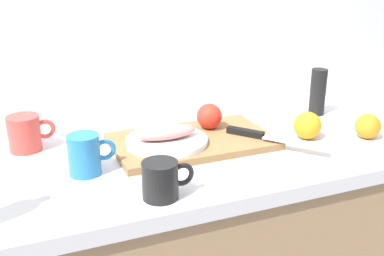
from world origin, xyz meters
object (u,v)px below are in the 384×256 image
at_px(white_plate, 167,141).
at_px(coffee_mug_0, 85,154).
at_px(orange_0, 368,126).
at_px(coffee_mug_1, 25,133).
at_px(coffee_mug_2, 162,180).
at_px(chef_knife, 264,136).
at_px(fish_fillet, 167,132).
at_px(pepper_mill, 318,92).
at_px(cutting_board, 192,141).

bearing_deg(white_plate, coffee_mug_0, -164.42).
bearing_deg(orange_0, coffee_mug_0, 174.94).
height_order(coffee_mug_1, coffee_mug_2, coffee_mug_1).
bearing_deg(chef_knife, coffee_mug_2, -103.11).
relative_size(fish_fillet, pepper_mill, 1.09).
relative_size(cutting_board, chef_knife, 1.85).
bearing_deg(fish_fillet, pepper_mill, 10.11).
xyz_separation_m(white_plate, orange_0, (0.58, -0.14, 0.01)).
bearing_deg(orange_0, pepper_mill, 91.30).
bearing_deg(coffee_mug_1, orange_0, -16.92).
xyz_separation_m(fish_fillet, chef_knife, (0.26, -0.07, -0.02)).
distance_m(cutting_board, fish_fillet, 0.09).
relative_size(coffee_mug_0, orange_0, 1.61).
height_order(chef_knife, coffee_mug_0, coffee_mug_0).
bearing_deg(white_plate, chef_knife, -15.72).
height_order(cutting_board, white_plate, white_plate).
height_order(coffee_mug_2, orange_0, coffee_mug_2).
height_order(white_plate, orange_0, orange_0).
bearing_deg(white_plate, coffee_mug_1, 157.63).
xyz_separation_m(coffee_mug_0, coffee_mug_2, (0.13, -0.19, -0.01)).
xyz_separation_m(fish_fillet, coffee_mug_0, (-0.23, -0.07, -0.00)).
distance_m(coffee_mug_1, pepper_mill, 0.93).
distance_m(chef_knife, coffee_mug_1, 0.66).
bearing_deg(pepper_mill, coffee_mug_0, -168.28).
height_order(coffee_mug_0, orange_0, coffee_mug_0).
xyz_separation_m(white_plate, coffee_mug_1, (-0.36, 0.15, 0.02)).
bearing_deg(chef_knife, orange_0, 39.52).
bearing_deg(pepper_mill, cutting_board, -169.56).
height_order(orange_0, pepper_mill, pepper_mill).
xyz_separation_m(fish_fillet, coffee_mug_2, (-0.10, -0.25, -0.01)).
distance_m(chef_knife, coffee_mug_0, 0.50).
relative_size(chef_knife, pepper_mill, 1.56).
height_order(fish_fillet, coffee_mug_0, coffee_mug_0).
bearing_deg(coffee_mug_0, coffee_mug_1, 120.45).
bearing_deg(cutting_board, coffee_mug_1, 162.75).
relative_size(coffee_mug_0, coffee_mug_2, 0.98).
distance_m(white_plate, orange_0, 0.59).
bearing_deg(pepper_mill, white_plate, -169.89).
distance_m(fish_fillet, chef_knife, 0.27).
bearing_deg(coffee_mug_0, pepper_mill, 11.72).
bearing_deg(fish_fillet, coffee_mug_2, -111.70).
relative_size(fish_fillet, coffee_mug_1, 1.33).
xyz_separation_m(orange_0, pepper_mill, (-0.01, 0.24, 0.04)).
distance_m(chef_knife, pepper_mill, 0.36).
relative_size(fish_fillet, coffee_mug_0, 1.42).
bearing_deg(white_plate, fish_fillet, 14.04).
height_order(coffee_mug_0, coffee_mug_1, coffee_mug_0).
bearing_deg(chef_knife, cutting_board, -154.15).
distance_m(coffee_mug_0, pepper_mill, 0.82).
height_order(white_plate, chef_knife, chef_knife).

